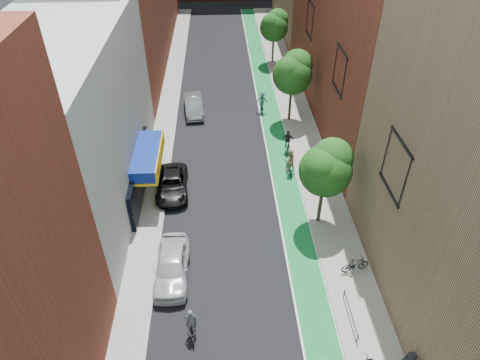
{
  "coord_description": "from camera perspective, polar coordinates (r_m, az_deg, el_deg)",
  "views": [
    {
      "loc": [
        -0.87,
        -11.24,
        20.28
      ],
      "look_at": [
        0.4,
        13.06,
        1.5
      ],
      "focal_mm": 32.0,
      "sensor_mm": 36.0,
      "label": 1
    }
  ],
  "objects": [
    {
      "name": "sidewalk_left",
      "position": [
        42.68,
        -9.64,
        8.85
      ],
      "size": [
        2.0,
        68.0,
        0.15
      ],
      "primitive_type": "cube",
      "color": "gray",
      "rests_on": "ground"
    },
    {
      "name": "cyclist_lane_mid",
      "position": [
        36.17,
        6.38,
        4.8
      ],
      "size": [
        1.06,
        1.7,
        2.04
      ],
      "rotation": [
        0.0,
        0.0,
        2.9
      ],
      "color": "black",
      "rests_on": "ground"
    },
    {
      "name": "parked_car_white",
      "position": [
        26.06,
        -9.08,
        -11.22
      ],
      "size": [
        2.0,
        4.93,
        1.68
      ],
      "primitive_type": "imported",
      "rotation": [
        0.0,
        0.0,
        -0.0
      ],
      "color": "silver",
      "rests_on": "ground"
    },
    {
      "name": "cyclist_lane_near",
      "position": [
        33.57,
        6.63,
        2.18
      ],
      "size": [
        0.96,
        1.72,
        2.14
      ],
      "rotation": [
        0.0,
        0.0,
        3.3
      ],
      "color": "black",
      "rests_on": "ground"
    },
    {
      "name": "building_left_white",
      "position": [
        30.72,
        -22.02,
        7.06
      ],
      "size": [
        8.0,
        20.0,
        12.0
      ],
      "primitive_type": "cube",
      "color": "silver",
      "rests_on": "ground"
    },
    {
      "name": "sidewalk_right",
      "position": [
        43.0,
        7.34,
        9.32
      ],
      "size": [
        3.0,
        68.0,
        0.15
      ],
      "primitive_type": "cube",
      "color": "gray",
      "rests_on": "ground"
    },
    {
      "name": "bike_lane",
      "position": [
        42.68,
        3.98,
        9.21
      ],
      "size": [
        2.0,
        68.0,
        0.01
      ],
      "primitive_type": "cube",
      "color": "#12672D",
      "rests_on": "ground"
    },
    {
      "name": "parked_car_black",
      "position": [
        32.06,
        -9.03,
        -0.56
      ],
      "size": [
        2.52,
        5.03,
        1.37
      ],
      "primitive_type": "imported",
      "rotation": [
        0.0,
        0.0,
        0.05
      ],
      "color": "black",
      "rests_on": "ground"
    },
    {
      "name": "parked_car_silver",
      "position": [
        42.14,
        -6.2,
        9.88
      ],
      "size": [
        2.14,
        4.9,
        1.57
      ],
      "primitive_type": "imported",
      "rotation": [
        0.0,
        0.0,
        0.1
      ],
      "color": "gray",
      "rests_on": "ground"
    },
    {
      "name": "cyclist_lane_far",
      "position": [
        42.02,
        2.96,
        10.26
      ],
      "size": [
        1.25,
        1.66,
        2.11
      ],
      "rotation": [
        0.0,
        0.0,
        2.92
      ],
      "color": "black",
      "rests_on": "ground"
    },
    {
      "name": "parked_bike_mid",
      "position": [
        26.9,
        15.13,
        -10.84
      ],
      "size": [
        1.85,
        0.85,
        1.07
      ],
      "primitive_type": "imported",
      "rotation": [
        0.0,
        0.0,
        1.77
      ],
      "color": "black",
      "rests_on": "sidewalk_right"
    },
    {
      "name": "tree_far",
      "position": [
        52.13,
        4.61,
        19.93
      ],
      "size": [
        3.3,
        3.25,
        6.21
      ],
      "color": "#332619",
      "rests_on": "ground"
    },
    {
      "name": "tree_mid",
      "position": [
        39.02,
        7.09,
        14.15
      ],
      "size": [
        3.55,
        3.53,
        6.74
      ],
      "color": "#332619",
      "rests_on": "ground"
    },
    {
      "name": "cyclist_lead",
      "position": [
        23.57,
        -6.49,
        -18.94
      ],
      "size": [
        0.78,
        1.7,
        2.03
      ],
      "rotation": [
        0.0,
        0.0,
        3.27
      ],
      "color": "black",
      "rests_on": "ground"
    },
    {
      "name": "tree_near",
      "position": [
        27.17,
        11.47,
        1.71
      ],
      "size": [
        3.4,
        3.36,
        6.42
      ],
      "color": "#332619",
      "rests_on": "ground"
    }
  ]
}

